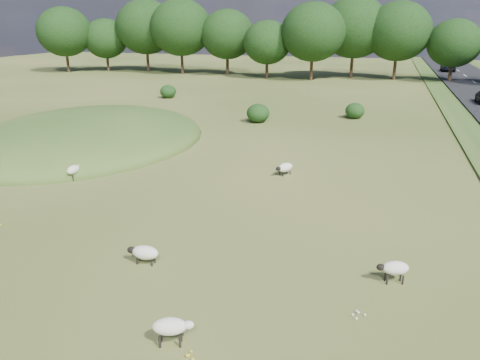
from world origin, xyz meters
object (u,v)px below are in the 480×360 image
object	(u,v)px
sheep_3	(394,268)
sheep_6	(171,327)
car_1	(460,61)
car_4	(448,68)
sheep_5	(74,170)
sheep_2	(285,168)
sheep_1	(144,252)

from	to	relation	value
sheep_3	sheep_6	size ratio (longest dim) A/B	0.96
sheep_3	car_1	xyz separation A→B (m)	(12.90, 86.55, 0.32)
sheep_6	car_4	bearing A→B (deg)	60.70
sheep_5	sheep_2	bearing A→B (deg)	-70.90
sheep_2	sheep_3	bearing A→B (deg)	63.01
sheep_1	car_1	xyz separation A→B (m)	(21.31, 87.75, 0.43)
sheep_2	sheep_5	distance (m)	11.50
sheep_5	sheep_6	distance (m)	15.44
sheep_2	sheep_5	bearing A→B (deg)	-35.71
sheep_6	car_1	size ratio (longest dim) A/B	0.28
sheep_2	car_1	xyz separation A→B (m)	(18.62, 76.43, 0.42)
sheep_1	sheep_6	xyz separation A→B (m)	(2.77, -3.76, 0.13)
sheep_6	sheep_3	bearing A→B (deg)	22.95
car_4	sheep_5	bearing A→B (deg)	-111.38
sheep_1	sheep_6	distance (m)	4.67
sheep_6	car_4	xyz separation A→B (m)	(14.74, 76.33, 0.30)
sheep_6	sheep_1	bearing A→B (deg)	108.07
sheep_1	sheep_3	size ratio (longest dim) A/B	1.07
car_1	sheep_2	bearing A→B (deg)	76.31
sheep_2	sheep_3	distance (m)	11.63
sheep_1	sheep_6	world-z (taller)	sheep_6
sheep_5	car_1	world-z (taller)	car_1
sheep_3	sheep_2	bearing A→B (deg)	-78.25
sheep_5	car_1	distance (m)	85.70
car_1	car_4	size ratio (longest dim) A/B	0.95
sheep_2	sheep_6	size ratio (longest dim) A/B	1.04
sheep_2	sheep_3	xyz separation A→B (m)	(5.72, -10.12, 0.10)
sheep_5	car_1	bearing A→B (deg)	-21.71
sheep_1	car_4	bearing A→B (deg)	-106.18
sheep_1	sheep_2	size ratio (longest dim) A/B	0.99
sheep_1	sheep_2	bearing A→B (deg)	-105.99
sheep_1	sheep_6	bearing A→B (deg)	123.82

